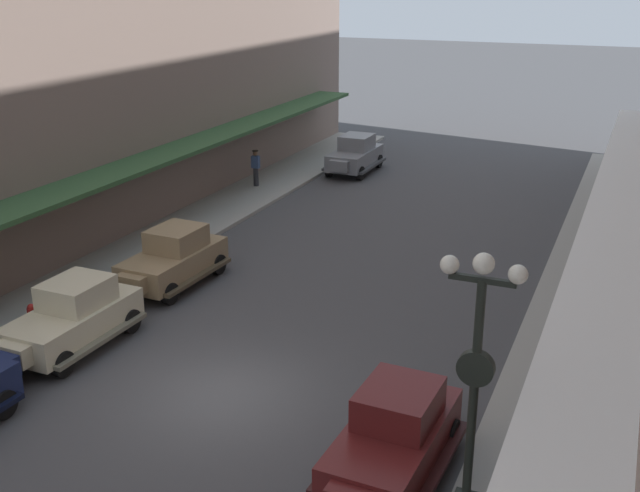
{
  "coord_description": "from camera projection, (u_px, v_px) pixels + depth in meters",
  "views": [
    {
      "loc": [
        8.5,
        -13.93,
        9.53
      ],
      "look_at": [
        0.0,
        6.0,
        1.8
      ],
      "focal_mm": 43.24,
      "sensor_mm": 36.0,
      "label": 1
    }
  ],
  "objects": [
    {
      "name": "parked_car_4",
      "position": [
        394.0,
        433.0,
        15.19
      ],
      "size": [
        2.27,
        4.31,
        1.84
      ],
      "color": "#591919",
      "rests_on": "ground"
    },
    {
      "name": "parked_car_1",
      "position": [
        174.0,
        256.0,
        24.62
      ],
      "size": [
        2.27,
        4.31,
        1.84
      ],
      "color": "#997F5B",
      "rests_on": "ground"
    },
    {
      "name": "fire_hydrant",
      "position": [
        32.0,
        318.0,
        21.17
      ],
      "size": [
        0.24,
        0.24,
        0.82
      ],
      "color": "#B21E19",
      "rests_on": "sidewalk_left"
    },
    {
      "name": "lamp_post_with_clock",
      "position": [
        475.0,
        382.0,
        13.03
      ],
      "size": [
        1.42,
        0.44,
        5.16
      ],
      "color": "black",
      "rests_on": "sidewalk_right"
    },
    {
      "name": "parked_car_3",
      "position": [
        355.0,
        154.0,
        38.52
      ],
      "size": [
        2.14,
        4.26,
        1.84
      ],
      "color": "slate",
      "rests_on": "ground"
    },
    {
      "name": "pedestrian_3",
      "position": [
        256.0,
        168.0,
        35.47
      ],
      "size": [
        0.36,
        0.28,
        1.67
      ],
      "color": "#2D2D33",
      "rests_on": "sidewalk_left"
    },
    {
      "name": "sidewalk_right",
      "position": [
        544.0,
        466.0,
        15.61
      ],
      "size": [
        3.0,
        60.0,
        0.15
      ],
      "primitive_type": "cube",
      "color": "#99968E",
      "rests_on": "ground"
    },
    {
      "name": "parked_car_0",
      "position": [
        73.0,
        315.0,
        20.44
      ],
      "size": [
        2.2,
        4.28,
        1.84
      ],
      "color": "beige",
      "rests_on": "ground"
    },
    {
      "name": "pedestrian_2",
      "position": [
        539.0,
        447.0,
        14.66
      ],
      "size": [
        0.36,
        0.24,
        1.64
      ],
      "color": "slate",
      "rests_on": "sidewalk_right"
    },
    {
      "name": "ground_plane",
      "position": [
        222.0,
        394.0,
        18.41
      ],
      "size": [
        200.0,
        200.0,
        0.0
      ],
      "primitive_type": "plane",
      "color": "#424244"
    }
  ]
}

